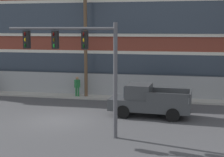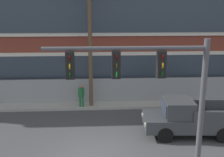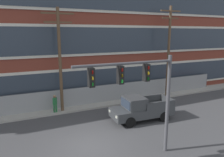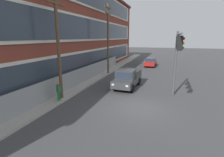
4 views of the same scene
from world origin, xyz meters
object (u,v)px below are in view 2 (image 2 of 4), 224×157
utility_pole_near_corner (90,35)px  traffic_signal_mast (152,84)px  pickup_truck_dark_grey (188,118)px  pedestrian_near_cabinet (81,95)px

utility_pole_near_corner → traffic_signal_mast: bearing=-75.9°
pickup_truck_dark_grey → utility_pole_near_corner: size_ratio=0.57×
traffic_signal_mast → pedestrian_near_cabinet: size_ratio=3.36×
utility_pole_near_corner → pedestrian_near_cabinet: 4.02m
pickup_truck_dark_grey → pedestrian_near_cabinet: bearing=144.1°
traffic_signal_mast → pickup_truck_dark_grey: 6.32m
pedestrian_near_cabinet → traffic_signal_mast: bearing=-71.7°
traffic_signal_mast → pedestrian_near_cabinet: traffic_signal_mast is taller
pickup_truck_dark_grey → pedestrian_near_cabinet: 7.27m
utility_pole_near_corner → pedestrian_near_cabinet: size_ratio=5.26×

